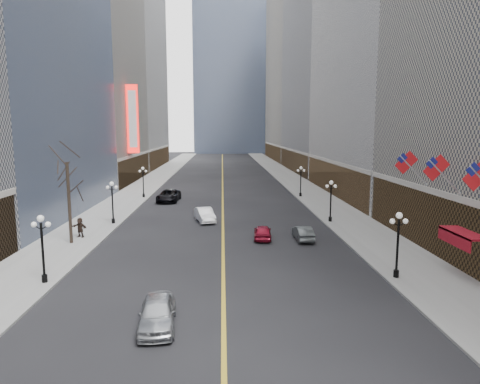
{
  "coord_description": "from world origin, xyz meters",
  "views": [
    {
      "loc": [
        -0.02,
        2.41,
        10.13
      ],
      "look_at": [
        0.85,
        23.47,
        7.05
      ],
      "focal_mm": 32.0,
      "sensor_mm": 36.0,
      "label": 1
    }
  ],
  "objects": [
    {
      "name": "car_nb_mid",
      "position": [
        -2.0,
        49.15,
        0.76
      ],
      "size": [
        2.7,
        4.89,
        1.53
      ],
      "primitive_type": "imported",
      "rotation": [
        0.0,
        0.0,
        0.25
      ],
      "color": "white",
      "rests_on": "ground"
    },
    {
      "name": "sidewalk_east",
      "position": [
        14.0,
        70.0,
        0.07
      ],
      "size": [
        6.0,
        230.0,
        0.15
      ],
      "primitive_type": "cube",
      "color": "gray",
      "rests_on": "ground"
    },
    {
      "name": "car_nb_near",
      "position": [
        -3.42,
        23.48,
        0.78
      ],
      "size": [
        2.21,
        4.72,
        1.56
      ],
      "primitive_type": "imported",
      "rotation": [
        0.0,
        0.0,
        0.08
      ],
      "color": "#A5A9AD",
      "rests_on": "ground"
    },
    {
      "name": "bldg_east_c",
      "position": [
        29.88,
        106.0,
        24.18
      ],
      "size": [
        26.6,
        40.6,
        48.8
      ],
      "color": "gray",
      "rests_on": "ground"
    },
    {
      "name": "streetlamp_east_1",
      "position": [
        11.8,
        30.0,
        2.9
      ],
      "size": [
        1.26,
        0.44,
        4.52
      ],
      "color": "black",
      "rests_on": "sidewalk_east"
    },
    {
      "name": "streetlamp_west_1",
      "position": [
        -11.8,
        30.0,
        2.9
      ],
      "size": [
        1.26,
        0.44,
        4.52
      ],
      "color": "black",
      "rests_on": "sidewalk_west"
    },
    {
      "name": "sidewalk_west",
      "position": [
        -14.0,
        70.0,
        0.07
      ],
      "size": [
        6.0,
        230.0,
        0.15
      ],
      "primitive_type": "cube",
      "color": "gray",
      "rests_on": "ground"
    },
    {
      "name": "bldg_west_c",
      "position": [
        -29.88,
        87.0,
        25.19
      ],
      "size": [
        26.6,
        30.6,
        50.8
      ],
      "color": "gray",
      "rests_on": "ground"
    },
    {
      "name": "bldg_west_d",
      "position": [
        -29.92,
        121.0,
        36.17
      ],
      "size": [
        26.6,
        38.6,
        72.8
      ],
      "color": "silver",
      "rests_on": "ground"
    },
    {
      "name": "tree_west_far",
      "position": [
        -13.5,
        40.0,
        6.24
      ],
      "size": [
        3.6,
        3.6,
        7.92
      ],
      "color": "#2D231C",
      "rests_on": "sidewalk_west"
    },
    {
      "name": "streetlamp_west_3",
      "position": [
        -11.8,
        66.0,
        2.9
      ],
      "size": [
        1.26,
        0.44,
        4.52
      ],
      "color": "black",
      "rests_on": "sidewalk_west"
    },
    {
      "name": "flag_5",
      "position": [
        15.31,
        37.0,
        7.29
      ],
      "size": [
        2.87,
        0.12,
        2.87
      ],
      "color": "#B2B2B7",
      "rests_on": "ground"
    },
    {
      "name": "streetlamp_west_2",
      "position": [
        -11.8,
        48.0,
        2.9
      ],
      "size": [
        1.26,
        0.44,
        4.52
      ],
      "color": "black",
      "rests_on": "sidewalk_west"
    },
    {
      "name": "awning_c",
      "position": [
        16.11,
        30.0,
        3.08
      ],
      "size": [
        1.4,
        4.0,
        0.93
      ],
      "color": "maroon",
      "rests_on": "ground"
    },
    {
      "name": "car_sb_far",
      "position": [
        7.4,
        40.7,
        0.66
      ],
      "size": [
        1.5,
        4.05,
        1.32
      ],
      "primitive_type": "imported",
      "rotation": [
        0.0,
        0.0,
        3.17
      ],
      "color": "#474D4F",
      "rests_on": "ground"
    },
    {
      "name": "bldg_east_d",
      "position": [
        29.9,
        149.0,
        31.17
      ],
      "size": [
        26.6,
        46.6,
        62.8
      ],
      "color": "gray",
      "rests_on": "ground"
    },
    {
      "name": "flag_4",
      "position": [
        15.31,
        32.0,
        7.29
      ],
      "size": [
        2.87,
        0.12,
        2.87
      ],
      "color": "#B2B2B7",
      "rests_on": "ground"
    },
    {
      "name": "lane_line",
      "position": [
        0.0,
        80.0,
        0.01
      ],
      "size": [
        0.25,
        200.0,
        0.02
      ],
      "primitive_type": "cube",
      "color": "gold",
      "rests_on": "ground"
    },
    {
      "name": "streetlamp_east_3",
      "position": [
        11.8,
        66.0,
        2.9
      ],
      "size": [
        1.26,
        0.44,
        4.52
      ],
      "color": "black",
      "rests_on": "sidewalk_east"
    },
    {
      "name": "car_sb_mid",
      "position": [
        3.7,
        41.19,
        0.67
      ],
      "size": [
        1.92,
        4.07,
        1.35
      ],
      "primitive_type": "imported",
      "rotation": [
        0.0,
        0.0,
        3.06
      ],
      "color": "maroon",
      "rests_on": "ground"
    },
    {
      "name": "theatre_marquee",
      "position": [
        -15.88,
        80.0,
        12.0
      ],
      "size": [
        2.0,
        0.55,
        12.0
      ],
      "color": "red",
      "rests_on": "ground"
    },
    {
      "name": "car_nb_far",
      "position": [
        -7.68,
        62.83,
        0.85
      ],
      "size": [
        3.17,
        6.27,
        1.7
      ],
      "primitive_type": "imported",
      "rotation": [
        0.0,
        0.0,
        -0.06
      ],
      "color": "black",
      "rests_on": "ground"
    },
    {
      "name": "ped_west_far",
      "position": [
        -13.36,
        42.02,
        1.08
      ],
      "size": [
        1.78,
        1.17,
        1.87
      ],
      "primitive_type": "imported",
      "rotation": [
        0.0,
        0.0,
        -0.43
      ],
      "color": "black",
      "rests_on": "sidewalk_west"
    },
    {
      "name": "streetlamp_east_2",
      "position": [
        11.8,
        48.0,
        2.9
      ],
      "size": [
        1.26,
        0.44,
        4.52
      ],
      "color": "black",
      "rests_on": "sidewalk_east"
    }
  ]
}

